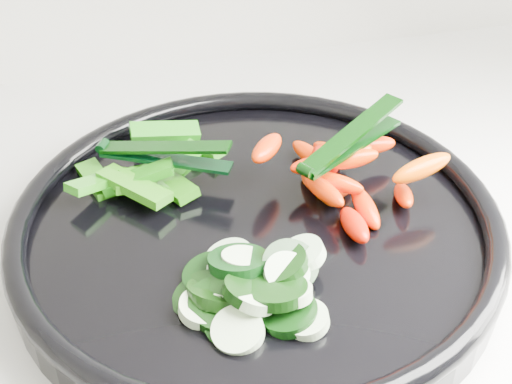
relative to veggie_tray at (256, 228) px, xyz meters
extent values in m
cylinder|color=black|center=(0.00, 0.00, -0.01)|extent=(0.44, 0.44, 0.02)
torus|color=black|center=(0.00, 0.00, 0.01)|extent=(0.44, 0.44, 0.02)
cylinder|color=black|center=(-0.04, -0.10, 0.01)|extent=(0.05, 0.05, 0.02)
cylinder|color=beige|center=(-0.04, -0.11, 0.01)|extent=(0.04, 0.05, 0.02)
cylinder|color=black|center=(-0.04, -0.07, 0.01)|extent=(0.06, 0.06, 0.03)
cylinder|color=beige|center=(-0.04, -0.07, 0.01)|extent=(0.03, 0.03, 0.02)
cylinder|color=black|center=(0.00, -0.10, 0.01)|extent=(0.05, 0.05, 0.02)
cylinder|color=beige|center=(0.00, -0.11, 0.01)|extent=(0.04, 0.04, 0.02)
cylinder|color=black|center=(-0.04, -0.05, 0.01)|extent=(0.06, 0.06, 0.03)
cylinder|color=#B6D1A7|center=(-0.03, -0.04, 0.01)|extent=(0.05, 0.05, 0.02)
cylinder|color=black|center=(-0.04, -0.05, 0.01)|extent=(0.05, 0.05, 0.02)
cylinder|color=beige|center=(-0.04, -0.07, 0.01)|extent=(0.05, 0.05, 0.01)
cylinder|color=black|center=(-0.05, -0.08, 0.01)|extent=(0.05, 0.05, 0.02)
cylinder|color=beige|center=(-0.06, -0.08, 0.01)|extent=(0.04, 0.04, 0.01)
cylinder|color=black|center=(-0.06, -0.07, 0.01)|extent=(0.05, 0.05, 0.02)
cylinder|color=beige|center=(-0.05, -0.06, 0.01)|extent=(0.04, 0.04, 0.02)
cylinder|color=black|center=(0.00, -0.06, 0.02)|extent=(0.05, 0.06, 0.03)
cylinder|color=#C9E9BB|center=(0.02, -0.06, 0.02)|extent=(0.05, 0.05, 0.02)
cylinder|color=black|center=(-0.03, -0.05, 0.02)|extent=(0.05, 0.05, 0.02)
cylinder|color=#D1F0C0|center=(-0.02, -0.05, 0.02)|extent=(0.04, 0.04, 0.01)
cylinder|color=black|center=(-0.03, -0.09, 0.02)|extent=(0.04, 0.04, 0.03)
cylinder|color=beige|center=(-0.03, -0.09, 0.02)|extent=(0.04, 0.03, 0.02)
cylinder|color=black|center=(0.01, -0.07, 0.02)|extent=(0.06, 0.05, 0.03)
cylinder|color=#B7D1A7|center=(0.00, -0.07, 0.02)|extent=(0.04, 0.04, 0.02)
cylinder|color=black|center=(-0.01, -0.09, 0.02)|extent=(0.05, 0.05, 0.02)
cylinder|color=beige|center=(0.00, -0.09, 0.02)|extent=(0.03, 0.03, 0.02)
ellipsoid|color=#F34200|center=(0.08, -0.01, 0.01)|extent=(0.02, 0.05, 0.03)
ellipsoid|color=#E35600|center=(0.06, 0.03, 0.01)|extent=(0.02, 0.05, 0.02)
ellipsoid|color=#EC4600|center=(0.12, -0.01, 0.01)|extent=(0.02, 0.04, 0.02)
ellipsoid|color=#ED4600|center=(0.06, 0.02, 0.01)|extent=(0.02, 0.05, 0.02)
ellipsoid|color=red|center=(0.07, -0.03, 0.01)|extent=(0.02, 0.05, 0.03)
ellipsoid|color=#EA4400|center=(0.07, 0.01, 0.01)|extent=(0.04, 0.03, 0.02)
ellipsoid|color=#F24600|center=(0.08, 0.07, 0.01)|extent=(0.03, 0.04, 0.02)
ellipsoid|color=#F84800|center=(0.07, 0.07, 0.01)|extent=(0.03, 0.05, 0.02)
ellipsoid|color=#E74200|center=(0.05, 0.00, 0.03)|extent=(0.03, 0.05, 0.02)
ellipsoid|color=#DA3300|center=(0.09, 0.05, 0.03)|extent=(0.04, 0.05, 0.03)
ellipsoid|color=#FF1600|center=(0.07, 0.04, 0.03)|extent=(0.02, 0.05, 0.03)
ellipsoid|color=#ED5300|center=(0.07, 0.01, 0.03)|extent=(0.04, 0.04, 0.02)
ellipsoid|color=#E43700|center=(0.05, 0.03, 0.03)|extent=(0.05, 0.03, 0.02)
ellipsoid|color=#FF3C00|center=(0.11, 0.05, 0.03)|extent=(0.05, 0.02, 0.02)
ellipsoid|color=#F42600|center=(0.08, 0.01, 0.04)|extent=(0.04, 0.02, 0.02)
ellipsoid|color=#FF1000|center=(0.02, 0.05, 0.04)|extent=(0.04, 0.05, 0.02)
ellipsoid|color=#FF3F00|center=(0.08, 0.02, 0.04)|extent=(0.04, 0.02, 0.02)
ellipsoid|color=#F76400|center=(0.13, -0.01, 0.04)|extent=(0.06, 0.03, 0.02)
cube|color=#1A6309|center=(-0.05, 0.06, 0.01)|extent=(0.04, 0.06, 0.02)
cube|color=#226F0A|center=(-0.07, 0.08, 0.01)|extent=(0.06, 0.05, 0.03)
cube|color=#146A0A|center=(-0.02, 0.10, 0.01)|extent=(0.04, 0.05, 0.02)
cube|color=#0E6209|center=(-0.06, 0.06, 0.01)|extent=(0.04, 0.04, 0.01)
cube|color=#226609|center=(-0.05, 0.08, 0.01)|extent=(0.06, 0.06, 0.02)
cube|color=#17710A|center=(-0.11, 0.08, 0.01)|extent=(0.03, 0.05, 0.01)
cube|color=#266E0A|center=(-0.09, 0.08, 0.01)|extent=(0.02, 0.06, 0.03)
cube|color=#0F6B0A|center=(-0.08, 0.06, 0.02)|extent=(0.06, 0.03, 0.03)
cube|color=#126F0A|center=(-0.11, 0.06, 0.02)|extent=(0.05, 0.04, 0.02)
cube|color=#1B690A|center=(-0.09, 0.05, 0.02)|extent=(0.06, 0.06, 0.01)
cube|color=#0A7112|center=(-0.05, 0.13, 0.02)|extent=(0.06, 0.02, 0.02)
cylinder|color=black|center=(0.04, -0.01, 0.05)|extent=(0.01, 0.01, 0.01)
cube|color=black|center=(0.08, 0.02, 0.05)|extent=(0.10, 0.07, 0.00)
cube|color=black|center=(0.08, 0.02, 0.06)|extent=(0.10, 0.07, 0.02)
cylinder|color=black|center=(-0.10, 0.10, 0.03)|extent=(0.01, 0.01, 0.01)
cube|color=black|center=(-0.06, 0.08, 0.02)|extent=(0.10, 0.07, 0.00)
cube|color=black|center=(-0.06, 0.08, 0.04)|extent=(0.10, 0.07, 0.02)
camera|label=1|loc=(-0.11, -0.41, 0.35)|focal=50.00mm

